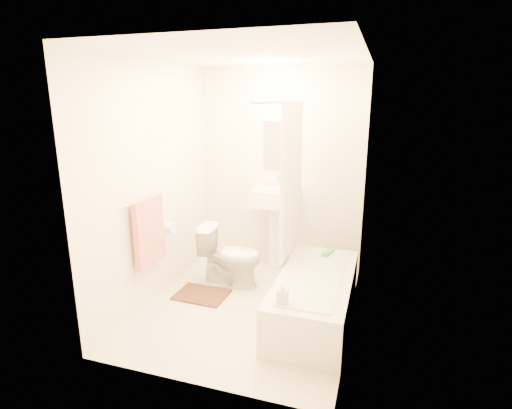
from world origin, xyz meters
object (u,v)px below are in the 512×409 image
(toilet, at_px, (230,256))
(sink, at_px, (276,225))
(bathtub, at_px, (315,297))
(bath_mat, at_px, (202,295))
(soap_bottle, at_px, (283,294))

(toilet, xyz_separation_m, sink, (0.35, 0.65, 0.20))
(toilet, bearing_deg, sink, -34.72)
(bathtub, bearing_deg, sink, 122.00)
(bath_mat, distance_m, soap_bottle, 1.34)
(sink, relative_size, soap_bottle, 6.39)
(sink, bearing_deg, soap_bottle, -76.62)
(sink, xyz_separation_m, bathtub, (0.67, -1.07, -0.33))
(sink, relative_size, bathtub, 0.71)
(soap_bottle, bearing_deg, bath_mat, 147.48)
(bath_mat, bearing_deg, bathtub, -3.45)
(bathtub, bearing_deg, soap_bottle, -105.65)
(bathtub, relative_size, soap_bottle, 9.02)
(bathtub, bearing_deg, toilet, 157.45)
(bathtub, xyz_separation_m, soap_bottle, (-0.17, -0.60, 0.30))
(bathtub, height_order, bath_mat, bathtub)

